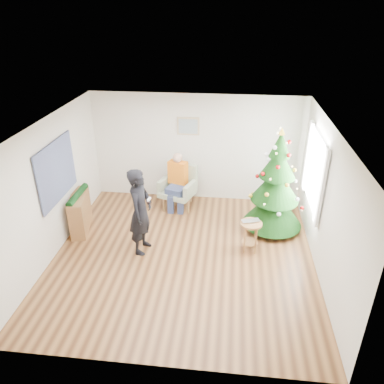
# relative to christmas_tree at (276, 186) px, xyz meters

# --- Properties ---
(floor) EXTENTS (5.00, 5.00, 0.00)m
(floor) POSITION_rel_christmas_tree_xyz_m (-1.78, -1.22, -1.02)
(floor) COLOR brown
(floor) RESTS_ON ground
(ceiling) EXTENTS (5.00, 5.00, 0.00)m
(ceiling) POSITION_rel_christmas_tree_xyz_m (-1.78, -1.22, 1.58)
(ceiling) COLOR white
(ceiling) RESTS_ON wall_back
(wall_back) EXTENTS (5.00, 0.00, 5.00)m
(wall_back) POSITION_rel_christmas_tree_xyz_m (-1.78, 1.28, 0.28)
(wall_back) COLOR silver
(wall_back) RESTS_ON floor
(wall_front) EXTENTS (5.00, 0.00, 5.00)m
(wall_front) POSITION_rel_christmas_tree_xyz_m (-1.78, -3.72, 0.28)
(wall_front) COLOR silver
(wall_front) RESTS_ON floor
(wall_left) EXTENTS (0.00, 5.00, 5.00)m
(wall_left) POSITION_rel_christmas_tree_xyz_m (-4.28, -1.22, 0.28)
(wall_left) COLOR silver
(wall_left) RESTS_ON floor
(wall_right) EXTENTS (0.00, 5.00, 5.00)m
(wall_right) POSITION_rel_christmas_tree_xyz_m (0.72, -1.22, 0.28)
(wall_right) COLOR silver
(wall_right) RESTS_ON floor
(window_panel) EXTENTS (0.04, 1.30, 1.40)m
(window_panel) POSITION_rel_christmas_tree_xyz_m (0.69, -0.22, 0.48)
(window_panel) COLOR white
(window_panel) RESTS_ON wall_right
(curtains) EXTENTS (0.05, 1.75, 1.50)m
(curtains) POSITION_rel_christmas_tree_xyz_m (0.66, -0.22, 0.48)
(curtains) COLOR white
(curtains) RESTS_ON wall_right
(christmas_tree) EXTENTS (1.26, 1.26, 2.27)m
(christmas_tree) POSITION_rel_christmas_tree_xyz_m (0.00, 0.00, 0.00)
(christmas_tree) COLOR #3F2816
(christmas_tree) RESTS_ON floor
(stool) EXTENTS (0.43, 0.43, 0.64)m
(stool) POSITION_rel_christmas_tree_xyz_m (-0.50, -0.89, -0.70)
(stool) COLOR brown
(stool) RESTS_ON floor
(laptop) EXTENTS (0.40, 0.32, 0.03)m
(laptop) POSITION_rel_christmas_tree_xyz_m (-0.50, -0.89, -0.37)
(laptop) COLOR silver
(laptop) RESTS_ON stool
(armchair) EXTENTS (0.94, 0.91, 1.02)m
(armchair) POSITION_rel_christmas_tree_xyz_m (-2.16, 0.77, -0.65)
(armchair) COLOR #929F81
(armchair) RESTS_ON floor
(seated_person) EXTENTS (0.54, 0.70, 1.33)m
(seated_person) POSITION_rel_christmas_tree_xyz_m (-2.18, 0.71, -0.34)
(seated_person) COLOR navy
(seated_person) RESTS_ON armchair
(standing_man) EXTENTS (0.51, 0.69, 1.75)m
(standing_man) POSITION_rel_christmas_tree_xyz_m (-2.61, -1.10, -0.15)
(standing_man) COLOR black
(standing_man) RESTS_ON floor
(game_controller) EXTENTS (0.05, 0.13, 0.04)m
(game_controller) POSITION_rel_christmas_tree_xyz_m (-2.42, -1.13, 0.14)
(game_controller) COLOR white
(game_controller) RESTS_ON standing_man
(console) EXTENTS (0.50, 1.04, 0.80)m
(console) POSITION_rel_christmas_tree_xyz_m (-4.11, -0.49, -0.62)
(console) COLOR brown
(console) RESTS_ON floor
(garland) EXTENTS (0.14, 0.90, 0.14)m
(garland) POSITION_rel_christmas_tree_xyz_m (-4.11, -0.49, -0.20)
(garland) COLOR black
(garland) RESTS_ON console
(tapestry) EXTENTS (0.03, 1.50, 1.15)m
(tapestry) POSITION_rel_christmas_tree_xyz_m (-4.24, -0.92, 0.53)
(tapestry) COLOR black
(tapestry) RESTS_ON wall_left
(framed_picture) EXTENTS (0.52, 0.05, 0.42)m
(framed_picture) POSITION_rel_christmas_tree_xyz_m (-1.98, 1.24, 0.83)
(framed_picture) COLOR tan
(framed_picture) RESTS_ON wall_back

